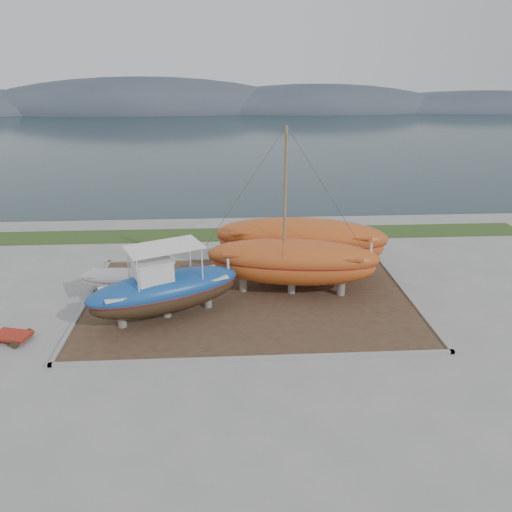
{
  "coord_description": "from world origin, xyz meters",
  "views": [
    {
      "loc": [
        -1.13,
        -21.38,
        12.55
      ],
      "look_at": [
        0.38,
        4.0,
        2.66
      ],
      "focal_mm": 35.0,
      "sensor_mm": 36.0,
      "label": 1
    }
  ],
  "objects_px": {
    "blue_caique": "(165,282)",
    "orange_bare_hull": "(300,247)",
    "red_trailer": "(12,337)",
    "white_dinghy": "(120,282)",
    "orange_sailboat": "(294,214)"
  },
  "relations": [
    {
      "from": "orange_sailboat",
      "to": "orange_bare_hull",
      "type": "height_order",
      "value": "orange_sailboat"
    },
    {
      "from": "red_trailer",
      "to": "blue_caique",
      "type": "bearing_deg",
      "value": 30.61
    },
    {
      "from": "orange_bare_hull",
      "to": "red_trailer",
      "type": "bearing_deg",
      "value": -143.83
    },
    {
      "from": "blue_caique",
      "to": "white_dinghy",
      "type": "relative_size",
      "value": 1.76
    },
    {
      "from": "white_dinghy",
      "to": "orange_bare_hull",
      "type": "distance_m",
      "value": 11.03
    },
    {
      "from": "blue_caique",
      "to": "red_trailer",
      "type": "distance_m",
      "value": 7.68
    },
    {
      "from": "blue_caique",
      "to": "orange_sailboat",
      "type": "relative_size",
      "value": 0.83
    },
    {
      "from": "blue_caique",
      "to": "orange_bare_hull",
      "type": "bearing_deg",
      "value": 9.83
    },
    {
      "from": "blue_caique",
      "to": "orange_bare_hull",
      "type": "relative_size",
      "value": 0.76
    },
    {
      "from": "red_trailer",
      "to": "orange_bare_hull",
      "type": "bearing_deg",
      "value": 41.31
    },
    {
      "from": "orange_bare_hull",
      "to": "red_trailer",
      "type": "height_order",
      "value": "orange_bare_hull"
    },
    {
      "from": "orange_bare_hull",
      "to": "red_trailer",
      "type": "xyz_separation_m",
      "value": [
        -14.99,
        -7.3,
        -1.62
      ]
    },
    {
      "from": "blue_caique",
      "to": "orange_sailboat",
      "type": "distance_m",
      "value": 7.86
    },
    {
      "from": "blue_caique",
      "to": "orange_bare_hull",
      "type": "height_order",
      "value": "blue_caique"
    },
    {
      "from": "blue_caique",
      "to": "red_trailer",
      "type": "bearing_deg",
      "value": 170.7
    }
  ]
}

